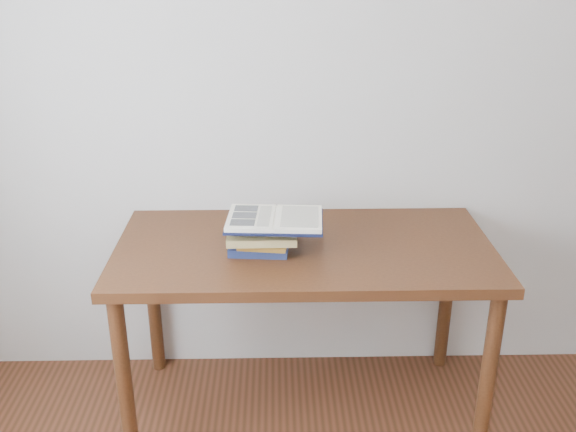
{
  "coord_description": "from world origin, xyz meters",
  "views": [
    {
      "loc": [
        -0.2,
        -0.9,
        1.88
      ],
      "look_at": [
        -0.15,
        1.31,
        0.95
      ],
      "focal_mm": 40.0,
      "sensor_mm": 36.0,
      "label": 1
    }
  ],
  "objects": [
    {
      "name": "desk",
      "position": [
        -0.08,
        1.38,
        0.7
      ],
      "size": [
        1.48,
        0.74,
        0.79
      ],
      "color": "#492712",
      "rests_on": "ground"
    },
    {
      "name": "room_shell",
      "position": [
        -0.08,
        0.01,
        1.63
      ],
      "size": [
        3.54,
        3.54,
        2.62
      ],
      "color": "beige",
      "rests_on": "ground"
    },
    {
      "name": "book_stack",
      "position": [
        -0.25,
        1.32,
        0.85
      ],
      "size": [
        0.26,
        0.19,
        0.12
      ],
      "color": "#172745",
      "rests_on": "desk"
    },
    {
      "name": "open_book",
      "position": [
        -0.2,
        1.33,
        0.93
      ],
      "size": [
        0.38,
        0.27,
        0.03
      ],
      "rotation": [
        0.0,
        0.0,
        -0.06
      ],
      "color": "black",
      "rests_on": "book_stack"
    }
  ]
}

